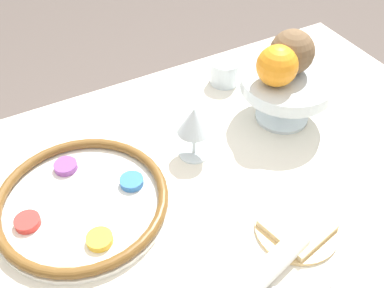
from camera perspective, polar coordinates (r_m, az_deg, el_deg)
The scene contains 8 objects.
seder_plate at distance 0.89m, azimuth -13.81°, elevation -7.10°, with size 0.33×0.33×0.03m.
wine_glass at distance 0.91m, azimuth 0.29°, elevation 2.78°, with size 0.07×0.07×0.12m.
fruit_stand at distance 1.02m, azimuth 11.92°, elevation 7.11°, with size 0.21×0.21×0.11m.
orange_fruit at distance 0.96m, azimuth 10.76°, elevation 9.73°, with size 0.09×0.09×0.09m.
coconut at distance 1.00m, azimuth 12.57°, elevation 11.34°, with size 0.10×0.10×0.10m.
bread_plate at distance 0.86m, azimuth 13.17°, elevation -10.21°, with size 0.15×0.15×0.02m.
napkin_roll at distance 0.79m, azimuth 9.77°, elevation -15.26°, with size 0.18×0.08×0.04m.
cup_near at distance 1.15m, azimuth 4.18°, elevation 9.11°, with size 0.07×0.07×0.06m.
Camera 1 is at (-0.29, -0.48, 1.39)m, focal length 42.00 mm.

